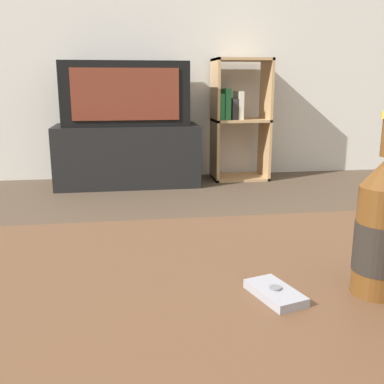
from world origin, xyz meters
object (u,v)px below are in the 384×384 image
object	(u,v)px
beer_bottle	(381,230)
cell_phone	(275,293)
television	(125,94)
bookshelf	(237,116)
tv_stand	(128,155)

from	to	relation	value
beer_bottle	cell_phone	world-z (taller)	beer_bottle
television	cell_phone	xyz separation A→B (m)	(0.20, -2.72, -0.24)
bookshelf	television	bearing A→B (deg)	-174.20
bookshelf	tv_stand	bearing A→B (deg)	-174.46
tv_stand	bookshelf	xyz separation A→B (m)	(0.85, 0.08, 0.27)
beer_bottle	cell_phone	distance (m)	0.19
tv_stand	beer_bottle	world-z (taller)	beer_bottle
bookshelf	cell_phone	distance (m)	2.89
tv_stand	cell_phone	distance (m)	2.74
tv_stand	beer_bottle	size ratio (longest dim) A/B	3.68
tv_stand	television	bearing A→B (deg)	-90.00
television	bookshelf	xyz separation A→B (m)	(0.85, 0.09, -0.18)
beer_bottle	cell_phone	xyz separation A→B (m)	(-0.16, 0.01, -0.10)
beer_bottle	cell_phone	bearing A→B (deg)	177.45
television	cell_phone	distance (m)	2.74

